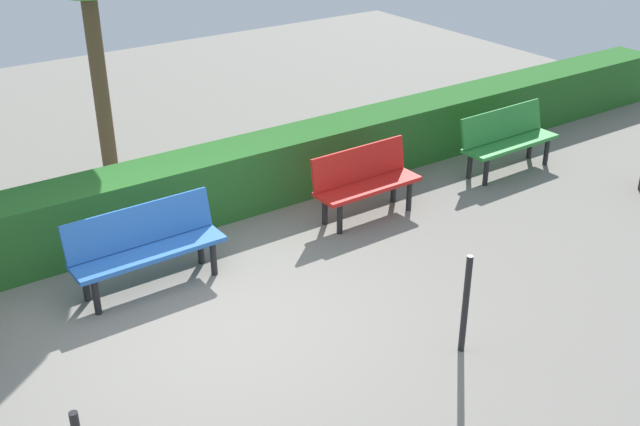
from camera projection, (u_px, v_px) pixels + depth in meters
The scene contains 6 objects.
ground_plane at pixel (211, 322), 7.53m from camera, with size 20.71×20.71×0.00m, color gray.
bench_green at pixel (507, 137), 10.67m from camera, with size 1.54×0.49×0.86m.
bench_red at pixel (365, 180), 9.40m from camera, with size 1.40×0.47×0.86m.
bench_blue at pixel (145, 244), 7.94m from camera, with size 1.61×0.48×0.86m.
hedge_row at pixel (217, 183), 9.48m from camera, with size 16.71×0.70×0.82m, color #266023.
railing_post_mid at pixel (465, 304), 6.89m from camera, with size 0.06×0.06×1.00m, color black.
Camera 1 is at (2.70, 5.74, 4.32)m, focal length 43.19 mm.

